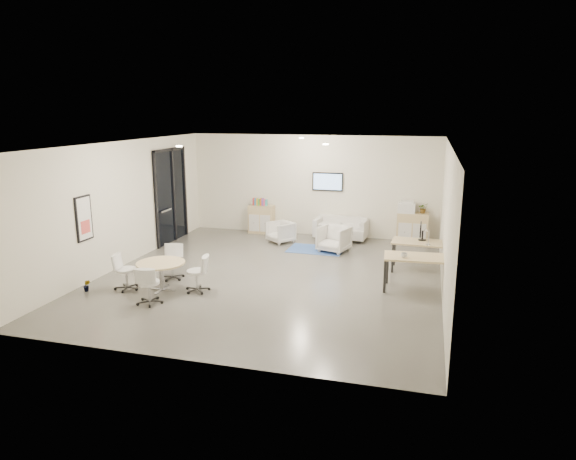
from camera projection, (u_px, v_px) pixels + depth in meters
The scene contains 21 objects.
room_shell at pixel (271, 212), 12.17m from camera, with size 9.60×10.60×4.80m.
glass_door at pixel (171, 193), 15.56m from camera, with size 0.09×1.90×2.85m.
artwork at pixel (84, 218), 11.70m from camera, with size 0.05×0.54×1.04m.
wall_tv at pixel (328, 182), 16.20m from camera, with size 0.98×0.06×0.58m.
ceiling_spots at pixel (273, 142), 12.64m from camera, with size 3.14×4.14×0.03m.
sideboard_left at pixel (261, 219), 16.86m from camera, with size 0.82×0.42×0.92m.
sideboard_right at pixel (412, 228), 15.60m from camera, with size 0.93×0.45×0.93m.
books at pixel (260, 202), 16.74m from camera, with size 0.47×0.14×0.22m.
printer at pixel (407, 207), 15.51m from camera, with size 0.52×0.43×0.36m.
loveseat at pixel (341, 229), 16.04m from camera, with size 1.66×0.93×0.60m.
blue_rug at pixel (316, 249), 14.90m from camera, with size 1.59×1.06×0.01m, color #314995.
armchair_left at pixel (281, 231), 15.68m from camera, with size 0.68×0.64×0.70m, color beige.
armchair_right at pixel (334, 238), 14.64m from camera, with size 0.79×0.74×0.81m, color beige.
desk_rear at pixel (422, 245), 12.79m from camera, with size 1.50×0.81×0.76m.
desk_front at pixel (419, 260), 11.37m from camera, with size 1.58×0.87×0.80m.
monitor at pixel (421, 231), 12.87m from camera, with size 0.20×0.50×0.44m.
round_table at pixel (161, 266), 11.43m from camera, with size 1.08×1.08×0.66m.
meeting_chairs at pixel (161, 273), 11.47m from camera, with size 2.27×2.27×0.82m.
plant_cabinet at pixel (423, 209), 15.41m from camera, with size 0.28×0.32×0.25m, color #3F7F3F.
plant_floor at pixel (87, 289), 11.47m from camera, with size 0.15×0.27×0.12m, color #3F7F3F.
cup at pixel (404, 255), 11.23m from camera, with size 0.14×0.11×0.14m, color white.
Camera 1 is at (3.56, -11.41, 3.96)m, focal length 32.00 mm.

